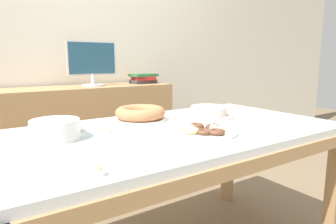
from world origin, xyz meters
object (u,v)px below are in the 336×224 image
cake_golden_bundt (140,114)px  plate_stack (55,130)px  tealight_left_edge (107,131)px  book_stack (143,78)px  computer_monitor (92,64)px  tealight_near_front (176,120)px  pastry_platter (204,131)px  cake_chocolate_round (209,112)px  tealight_centre (81,130)px  tealight_near_cakes (100,172)px

cake_golden_bundt → plate_stack: plate_stack is taller
tealight_left_edge → book_stack: bearing=53.9°
book_stack → plate_stack: size_ratio=1.18×
book_stack → tealight_left_edge: size_ratio=6.18×
computer_monitor → tealight_near_front: bearing=-87.2°
tealight_left_edge → pastry_platter: bearing=-35.2°
cake_chocolate_round → tealight_centre: 0.77m
computer_monitor → plate_stack: bearing=-117.1°
computer_monitor → pastry_platter: bearing=-89.6°
plate_stack → tealight_left_edge: bearing=-3.5°
tealight_near_cakes → tealight_centre: same height
tealight_near_front → tealight_near_cakes: bearing=-141.4°
pastry_platter → tealight_near_cakes: pastry_platter is taller
computer_monitor → cake_chocolate_round: bearing=-75.2°
book_stack → tealight_left_edge: 1.48m
pastry_platter → tealight_near_front: pastry_platter is taller
computer_monitor → cake_golden_bundt: 1.05m
computer_monitor → pastry_platter: (0.01, -1.45, -0.29)m
computer_monitor → tealight_centre: (-0.46, -1.09, -0.30)m
computer_monitor → tealight_centre: size_ratio=10.60×
cake_golden_bundt → pastry_platter: size_ratio=0.96×
book_stack → tealight_centre: (-0.96, -1.09, -0.16)m
plate_stack → tealight_left_edge: (0.23, -0.01, -0.03)m
tealight_near_front → computer_monitor: bearing=92.8°
computer_monitor → plate_stack: (-0.60, -1.17, -0.27)m
tealight_near_front → tealight_left_edge: size_ratio=1.00×
pastry_platter → tealight_near_cakes: bearing=-160.2°
cake_chocolate_round → book_stack: bearing=80.5°
cake_golden_bundt → tealight_near_front: size_ratio=7.49×
cake_golden_bundt → tealight_near_front: (0.15, -0.15, -0.03)m
cake_golden_bundt → tealight_near_cakes: size_ratio=7.49×
cake_chocolate_round → pastry_platter: bearing=-134.2°
computer_monitor → book_stack: size_ratio=1.72×
computer_monitor → pastry_platter: 1.48m
plate_stack → tealight_near_cakes: size_ratio=5.25×
pastry_platter → plate_stack: (-0.61, 0.28, 0.03)m
computer_monitor → book_stack: 0.52m
tealight_centre → cake_chocolate_round: bearing=-4.7°
tealight_near_cakes → tealight_left_edge: same height
cake_chocolate_round → tealight_near_front: (-0.25, -0.00, -0.02)m
computer_monitor → plate_stack: computer_monitor is taller
plate_stack → tealight_near_front: (0.66, 0.02, -0.03)m
computer_monitor → book_stack: bearing=0.2°
tealight_near_front → tealight_left_edge: same height
cake_chocolate_round → tealight_near_cakes: bearing=-149.9°
computer_monitor → tealight_near_front: (0.06, -1.15, -0.30)m
tealight_left_edge → tealight_near_cakes: bearing=-114.4°
cake_golden_bundt → pastry_platter: cake_golden_bundt is taller
book_stack → pastry_platter: book_stack is taller
cake_golden_bundt → tealight_near_cakes: cake_golden_bundt is taller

